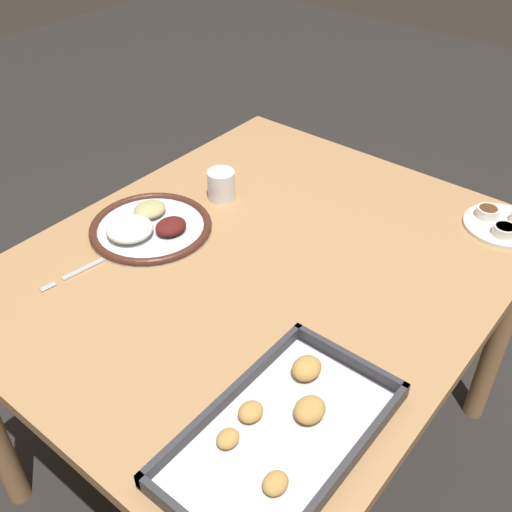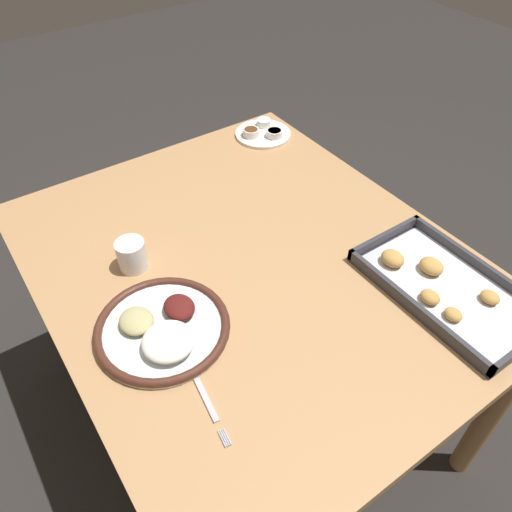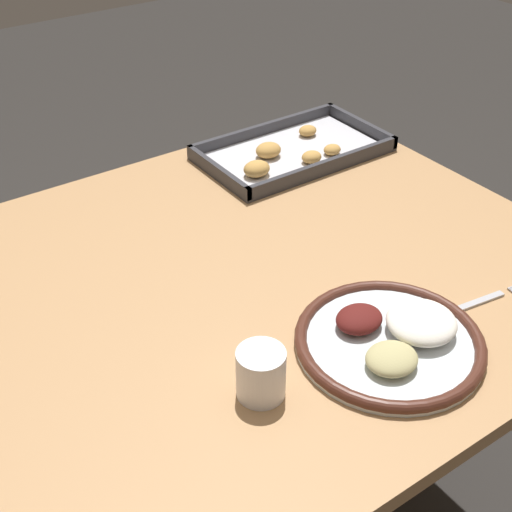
% 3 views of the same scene
% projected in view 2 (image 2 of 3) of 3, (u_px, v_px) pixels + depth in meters
% --- Properties ---
extents(ground_plane, '(8.00, 8.00, 0.00)m').
position_uv_depth(ground_plane, '(252.00, 408.00, 1.76)').
color(ground_plane, '#282623').
extents(dining_table, '(1.19, 0.98, 0.73)m').
position_uv_depth(dining_table, '(251.00, 286.00, 1.32)').
color(dining_table, '#AD7F51').
rests_on(dining_table, ground_plane).
extents(dinner_plate, '(0.30, 0.30, 0.05)m').
position_uv_depth(dinner_plate, '(163.00, 329.00, 1.08)').
color(dinner_plate, silver).
rests_on(dinner_plate, dining_table).
extents(fork, '(0.20, 0.04, 0.00)m').
position_uv_depth(fork, '(205.00, 397.00, 0.97)').
color(fork, '#B2B2B7').
rests_on(fork, dining_table).
extents(saucer_plate, '(0.19, 0.19, 0.03)m').
position_uv_depth(saucer_plate, '(263.00, 132.00, 1.68)').
color(saucer_plate, white).
rests_on(saucer_plate, dining_table).
extents(baking_tray, '(0.42, 0.24, 0.04)m').
position_uv_depth(baking_tray, '(443.00, 286.00, 1.17)').
color(baking_tray, '#333338').
rests_on(baking_tray, dining_table).
extents(drinking_cup, '(0.07, 0.07, 0.08)m').
position_uv_depth(drinking_cup, '(132.00, 255.00, 1.21)').
color(drinking_cup, white).
rests_on(drinking_cup, dining_table).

